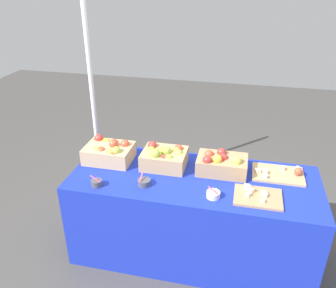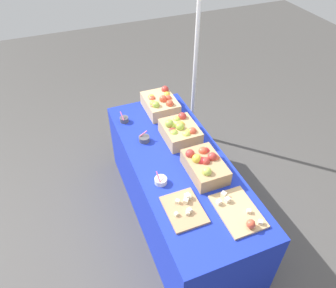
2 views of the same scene
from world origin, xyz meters
TOP-DOWN VIEW (x-y plane):
  - ground_plane at (0.00, 0.00)m, footprint 10.00×10.00m
  - table at (0.00, 0.00)m, footprint 1.90×0.76m
  - apple_crate_left at (-0.73, 0.10)m, footprint 0.38×0.29m
  - apple_crate_middle at (-0.26, 0.11)m, footprint 0.35×0.29m
  - apple_crate_right at (0.19, 0.13)m, footprint 0.39×0.26m
  - cutting_board_front at (0.47, -0.17)m, footprint 0.33×0.25m
  - cutting_board_back at (0.64, 0.17)m, footprint 0.39×0.27m
  - sample_bowl_near at (-0.34, -0.19)m, footprint 0.10×0.10m
  - sample_bowl_mid at (-0.68, -0.28)m, footprint 0.08×0.08m
  - sample_bowl_far at (0.17, -0.23)m, footprint 0.10×0.10m
  - tent_pole at (-1.08, 0.64)m, footprint 0.04×0.04m

SIDE VIEW (x-z plane):
  - ground_plane at x=0.00m, z-range 0.00..0.00m
  - table at x=0.00m, z-range 0.00..0.74m
  - cutting_board_front at x=0.47m, z-range 0.72..0.78m
  - cutting_board_back at x=0.64m, z-range 0.71..0.79m
  - sample_bowl_far at x=0.17m, z-range 0.71..0.81m
  - sample_bowl_near at x=-0.34m, z-range 0.72..0.81m
  - sample_bowl_mid at x=-0.68m, z-range 0.71..0.82m
  - apple_crate_right at x=0.19m, z-range 0.73..0.90m
  - apple_crate_left at x=-0.73m, z-range 0.73..0.91m
  - apple_crate_middle at x=-0.26m, z-range 0.73..0.91m
  - tent_pole at x=-1.08m, z-range 0.00..2.23m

